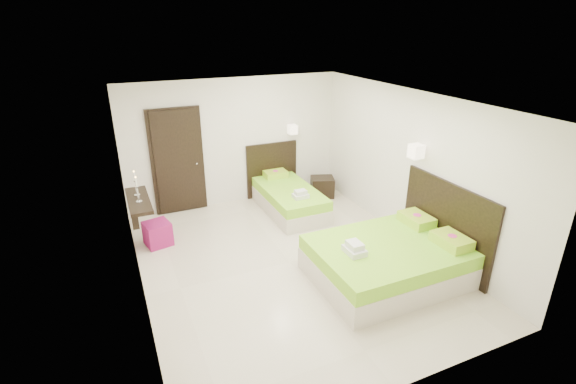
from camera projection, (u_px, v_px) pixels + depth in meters
name	position (u px, v px, depth m)	size (l,w,h in m)	color
floor	(290.00, 262.00, 6.75)	(5.50, 5.50, 0.00)	beige
bed_single	(288.00, 196.00, 8.52)	(1.15, 1.92, 1.58)	beige
bed_double	(392.00, 258.00, 6.26)	(2.19, 1.86, 1.81)	beige
nightstand	(322.00, 187.00, 9.20)	(0.48, 0.43, 0.43)	black
ottoman	(158.00, 234.00, 7.21)	(0.41, 0.41, 0.41)	#841150
door	(178.00, 162.00, 8.17)	(1.02, 0.15, 2.14)	black
console_shelf	(138.00, 201.00, 7.00)	(0.35, 1.20, 0.78)	black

